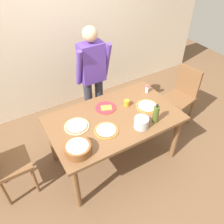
{
  "coord_description": "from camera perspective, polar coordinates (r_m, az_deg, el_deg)",
  "views": [
    {
      "loc": [
        -1.1,
        -1.79,
        2.62
      ],
      "look_at": [
        0.0,
        0.05,
        0.81
      ],
      "focal_mm": 36.93,
      "sensor_mm": 36.0,
      "label": 1
    }
  ],
  "objects": [
    {
      "name": "chair_wooden_left",
      "position": [
        2.88,
        -25.32,
        -11.23
      ],
      "size": [
        0.4,
        0.4,
        0.95
      ],
      "color": "brown",
      "rests_on": "ground"
    },
    {
      "name": "pizza_cooked_on_tray",
      "position": [
        2.99,
        8.68,
        1.41
      ],
      "size": [
        0.29,
        0.29,
        0.02
      ],
      "color": "#C67A33",
      "rests_on": "dining_table"
    },
    {
      "name": "dining_table",
      "position": [
        2.87,
        0.51,
        -2.71
      ],
      "size": [
        1.6,
        0.96,
        0.76
      ],
      "color": "brown",
      "rests_on": "ground"
    },
    {
      "name": "person_cook",
      "position": [
        3.28,
        -4.84,
        9.2
      ],
      "size": [
        0.49,
        0.25,
        1.62
      ],
      "color": "#2D2D38",
      "rests_on": "ground"
    },
    {
      "name": "popcorn_bowl",
      "position": [
        2.4,
        -8.5,
        -8.83
      ],
      "size": [
        0.28,
        0.28,
        0.11
      ],
      "color": "brown",
      "rests_on": "dining_table"
    },
    {
      "name": "steel_pot",
      "position": [
        2.66,
        7.27,
        -2.6
      ],
      "size": [
        0.17,
        0.17,
        0.13
      ],
      "color": "#B7B7BC",
      "rests_on": "dining_table"
    },
    {
      "name": "salt_shaker",
      "position": [
        3.23,
        8.68,
        5.68
      ],
      "size": [
        0.04,
        0.04,
        0.11
      ],
      "color": "white",
      "rests_on": "dining_table"
    },
    {
      "name": "pizza_second_cooked",
      "position": [
        2.63,
        -1.42,
        -4.56
      ],
      "size": [
        0.28,
        0.28,
        0.02
      ],
      "color": "#C67A33",
      "rests_on": "dining_table"
    },
    {
      "name": "olive_oil_bottle",
      "position": [
        2.72,
        10.8,
        -0.53
      ],
      "size": [
        0.07,
        0.07,
        0.26
      ],
      "color": "#47561E",
      "rests_on": "dining_table"
    },
    {
      "name": "cup_orange",
      "position": [
        2.96,
        3.66,
        2.23
      ],
      "size": [
        0.07,
        0.07,
        0.08
      ],
      "primitive_type": "cylinder",
      "color": "orange",
      "rests_on": "dining_table"
    },
    {
      "name": "plate_with_slice",
      "position": [
        2.94,
        -1.52,
        1.07
      ],
      "size": [
        0.26,
        0.26,
        0.02
      ],
      "color": "red",
      "rests_on": "dining_table"
    },
    {
      "name": "chair_wooden_right",
      "position": [
        3.73,
        16.92,
        4.39
      ],
      "size": [
        0.47,
        0.47,
        0.95
      ],
      "color": "brown",
      "rests_on": "ground"
    },
    {
      "name": "wall_back",
      "position": [
        3.8,
        -12.73,
        18.95
      ],
      "size": [
        5.6,
        0.1,
        2.6
      ],
      "primitive_type": "cube",
      "color": "beige",
      "rests_on": "ground"
    },
    {
      "name": "ground",
      "position": [
        3.36,
        0.44,
        -11.11
      ],
      "size": [
        8.0,
        8.0,
        0.0
      ],
      "primitive_type": "plane",
      "color": "brown"
    },
    {
      "name": "pizza_raw_on_board",
      "position": [
        2.71,
        -8.7,
        -3.46
      ],
      "size": [
        0.29,
        0.29,
        0.02
      ],
      "color": "beige",
      "rests_on": "dining_table"
    }
  ]
}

